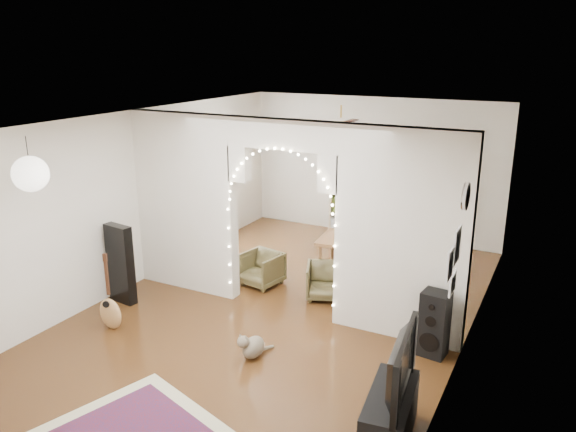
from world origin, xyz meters
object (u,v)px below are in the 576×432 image
at_px(media_console, 390,417).
at_px(dining_chair_left, 261,269).
at_px(acoustic_guitar, 109,302).
at_px(dining_chair_right, 326,281).
at_px(bookcase, 373,197).
at_px(floor_speaker, 434,324).
at_px(dining_table, 359,244).

distance_m(media_console, dining_chair_left, 3.89).
height_order(acoustic_guitar, dining_chair_right, acoustic_guitar).
distance_m(acoustic_guitar, dining_chair_left, 2.41).
relative_size(bookcase, dining_chair_right, 2.93).
bearing_deg(dining_chair_right, bookcase, 73.87).
height_order(media_console, bookcase, bookcase).
bearing_deg(floor_speaker, acoustic_guitar, -155.17).
distance_m(dining_table, dining_chair_left, 1.57).
bearing_deg(dining_table, acoustic_guitar, -136.12).
bearing_deg(floor_speaker, dining_chair_left, 169.92).
bearing_deg(dining_chair_right, dining_table, 46.25).
relative_size(floor_speaker, dining_chair_left, 1.42).
bearing_deg(acoustic_guitar, bookcase, 51.13).
relative_size(acoustic_guitar, bookcase, 0.54).
distance_m(acoustic_guitar, bookcase, 5.44).
bearing_deg(acoustic_guitar, floor_speaker, -0.72).
relative_size(bookcase, dining_chair_left, 2.90).
height_order(floor_speaker, dining_chair_left, floor_speaker).
relative_size(floor_speaker, dining_chair_right, 1.43).
bearing_deg(dining_chair_left, acoustic_guitar, -104.91).
bearing_deg(media_console, dining_chair_left, 131.34).
height_order(floor_speaker, dining_table, floor_speaker).
height_order(dining_table, dining_chair_right, dining_table).
distance_m(acoustic_guitar, floor_speaker, 4.16).
bearing_deg(floor_speaker, media_console, -83.37).
bearing_deg(bookcase, floor_speaker, -51.19).
height_order(bookcase, dining_chair_left, bookcase).
bearing_deg(dining_chair_left, floor_speaker, -5.73).
height_order(acoustic_guitar, dining_chair_left, acoustic_guitar).
bearing_deg(media_console, floor_speaker, 83.30).
distance_m(floor_speaker, dining_table, 2.20).
relative_size(acoustic_guitar, floor_speaker, 1.09).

